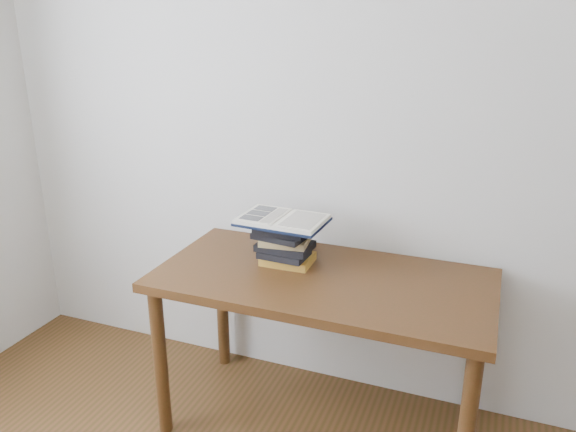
% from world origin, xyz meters
% --- Properties ---
extents(desk, '(1.38, 0.69, 0.74)m').
position_xyz_m(desk, '(0.07, 1.38, 0.64)').
color(desk, '#452311').
rests_on(desk, ground).
extents(book_stack, '(0.25, 0.19, 0.18)m').
position_xyz_m(book_stack, '(-0.12, 1.44, 0.83)').
color(book_stack, '#A86826').
rests_on(book_stack, desk).
extents(open_book, '(0.37, 0.27, 0.03)m').
position_xyz_m(open_book, '(-0.13, 1.46, 0.93)').
color(open_book, black).
rests_on(open_book, book_stack).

